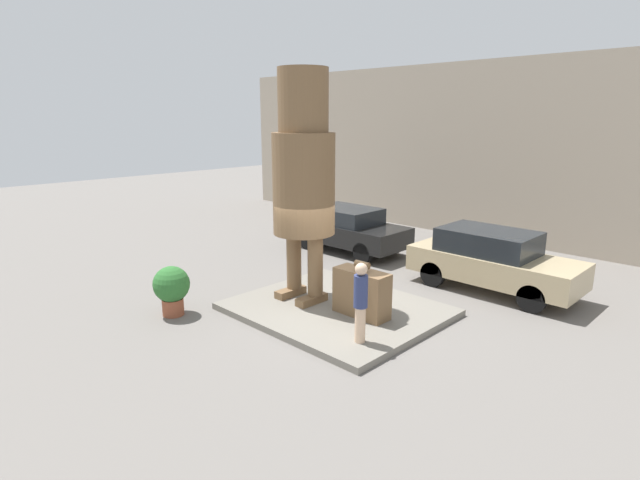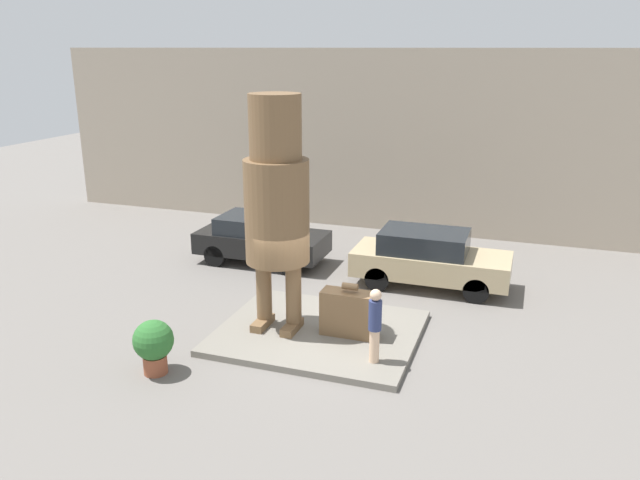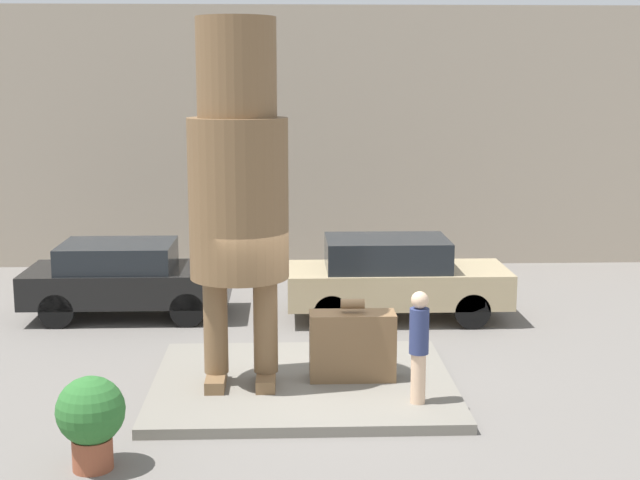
% 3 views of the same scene
% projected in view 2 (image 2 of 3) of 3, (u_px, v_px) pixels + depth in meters
% --- Properties ---
extents(ground_plane, '(60.00, 60.00, 0.00)m').
position_uv_depth(ground_plane, '(319.00, 335.00, 14.70)').
color(ground_plane, slate).
extents(pedestal, '(4.59, 3.87, 0.15)m').
position_uv_depth(pedestal, '(319.00, 332.00, 14.68)').
color(pedestal, slate).
rests_on(pedestal, ground_plane).
extents(building_backdrop, '(28.00, 0.60, 6.48)m').
position_uv_depth(building_backdrop, '(406.00, 142.00, 22.34)').
color(building_backdrop, tan).
rests_on(building_backdrop, ground_plane).
extents(statue_figure, '(1.47, 1.47, 5.42)m').
position_uv_depth(statue_figure, '(277.00, 197.00, 13.88)').
color(statue_figure, brown).
rests_on(statue_figure, pedestal).
extents(giant_suitcase, '(1.31, 0.51, 1.26)m').
position_uv_depth(giant_suitcase, '(350.00, 313.00, 14.26)').
color(giant_suitcase, brown).
rests_on(giant_suitcase, pedestal).
extents(tourist, '(0.28, 0.28, 1.63)m').
position_uv_depth(tourist, '(375.00, 323.00, 12.91)').
color(tourist, beige).
rests_on(tourist, pedestal).
extents(parked_car_black, '(4.01, 1.83, 1.50)m').
position_uv_depth(parked_car_black, '(261.00, 238.00, 19.49)').
color(parked_car_black, black).
rests_on(parked_car_black, ground_plane).
extents(parked_car_tan, '(4.34, 1.76, 1.62)m').
position_uv_depth(parked_car_tan, '(429.00, 258.00, 17.47)').
color(parked_car_tan, tan).
rests_on(parked_car_tan, ground_plane).
extents(planter_pot, '(0.84, 0.84, 1.17)m').
position_uv_depth(planter_pot, '(154.00, 343.00, 12.82)').
color(planter_pot, brown).
rests_on(planter_pot, ground_plane).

